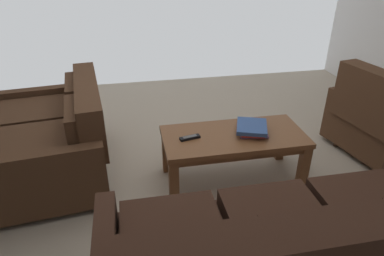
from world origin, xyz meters
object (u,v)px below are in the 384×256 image
tv_remote (190,138)px  coffee_table (234,142)px  loveseat_near (54,138)px  book_stack (252,128)px

tv_remote → coffee_table: bearing=179.9°
loveseat_near → tv_remote: bearing=160.1°
tv_remote → book_stack: bearing=-178.9°
book_stack → tv_remote: book_stack is taller
book_stack → loveseat_near: bearing=-13.5°
loveseat_near → book_stack: 1.63m
book_stack → tv_remote: bearing=1.1°
coffee_table → tv_remote: 0.36m
loveseat_near → coffee_table: 1.48m
coffee_table → tv_remote: (0.35, -0.00, 0.08)m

